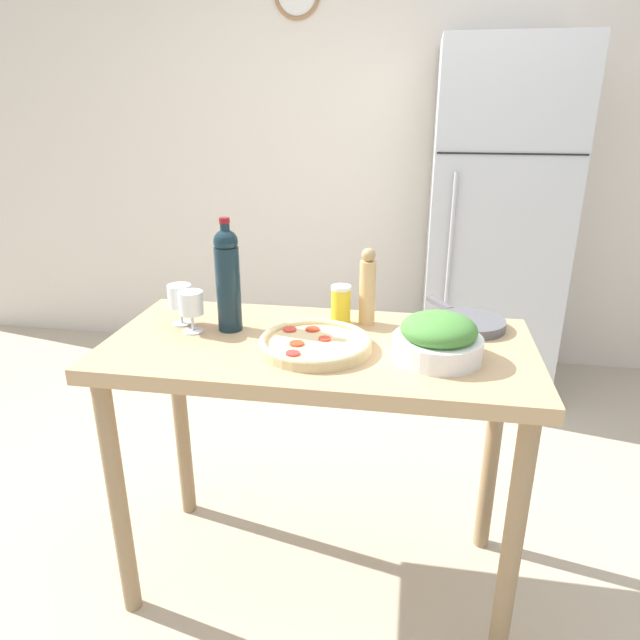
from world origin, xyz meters
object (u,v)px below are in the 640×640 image
Objects in this scene: refrigerator at (494,227)px; wine_glass_far at (180,298)px; salt_canister at (341,305)px; cast_iron_skillet at (469,323)px; pepper_mill at (367,288)px; homemade_pizza at (314,343)px; wine_glass_near at (191,305)px; wine_bottle at (228,278)px; salad_bowl at (438,339)px.

refrigerator is 1.95m from wine_glass_far.
wine_glass_far is 1.03× the size of salt_canister.
wine_glass_far is 0.93m from cast_iron_skillet.
pepper_mill is at bearing 10.36° from salt_canister.
wine_glass_far is 0.40× the size of cast_iron_skillet.
homemade_pizza is at bearing -119.78° from pepper_mill.
pepper_mill is 0.76× the size of cast_iron_skillet.
pepper_mill reaches higher than homemade_pizza.
wine_glass_near reaches higher than salt_canister.
wine_bottle reaches higher than cast_iron_skillet.
salad_bowl is at bearing -10.07° from wine_bottle.
salt_canister is at bearing 77.07° from homemade_pizza.
cast_iron_skillet is (0.92, 0.13, -0.07)m from wine_glass_far.
wine_bottle is at bearing -163.65° from pepper_mill.
refrigerator is 5.25× the size of wine_bottle.
refrigerator is 14.12× the size of wine_glass_far.
wine_glass_near is at bearing -167.88° from cast_iron_skillet.
pepper_mill is 0.10m from salt_canister.
pepper_mill is at bearing 60.22° from homemade_pizza.
wine_bottle reaches higher than homemade_pizza.
salt_canister is at bearing -174.95° from cast_iron_skillet.
salt_canister is 0.41m from cast_iron_skillet.
wine_glass_near is at bearing -43.93° from wine_glass_far.
wine_glass_near reaches higher than salad_bowl.
wine_glass_far is (-0.17, 0.02, -0.08)m from wine_bottle.
refrigerator is 1.96m from wine_glass_near.
wine_glass_far is 0.52m from salt_canister.
wine_bottle is 0.34m from homemade_pizza.
wine_glass_near is 0.40× the size of homemade_pizza.
wine_glass_near is 0.88m from cast_iron_skillet.
refrigerator is 14.47× the size of salt_canister.
refrigerator is 1.61m from salt_canister.
refrigerator is at bearing 53.65° from wine_glass_far.
wine_bottle reaches higher than pepper_mill.
refrigerator reaches higher than wine_glass_far.
refrigerator reaches higher than salt_canister.
wine_glass_far is 0.53× the size of salad_bowl.
pepper_mill reaches higher than salad_bowl.
salad_bowl is at bearing -9.32° from wine_glass_far.
cast_iron_skillet is (0.41, 0.04, -0.05)m from salt_canister.
wine_glass_far reaches higher than cast_iron_skillet.
cast_iron_skillet is at bearing 28.84° from homemade_pizza.
salt_canister is (-0.64, -1.48, 0.02)m from refrigerator.
pepper_mill is (0.59, 0.10, 0.03)m from wine_glass_far.
salt_canister is (0.34, 0.11, -0.11)m from wine_bottle.
wine_glass_near reaches higher than cast_iron_skillet.
wine_glass_near and wine_glass_far have the same top height.
salt_canister is at bearing 9.89° from wine_glass_far.
wine_bottle is 0.37m from salt_canister.
wine_glass_far is 0.53× the size of pepper_mill.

